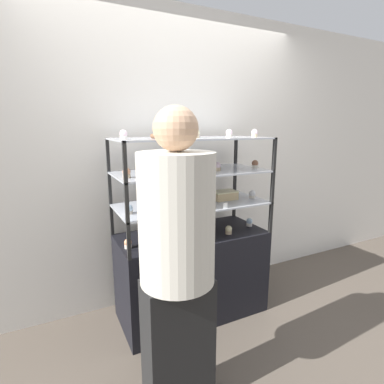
% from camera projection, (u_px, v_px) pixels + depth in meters
% --- Properties ---
extents(ground_plane, '(20.00, 20.00, 0.00)m').
position_uv_depth(ground_plane, '(192.00, 311.00, 2.63)').
color(ground_plane, brown).
extents(back_wall, '(8.00, 0.05, 2.60)m').
position_uv_depth(back_wall, '(171.00, 159.00, 2.73)').
color(back_wall, silver).
rests_on(back_wall, ground_plane).
extents(display_base, '(1.22, 0.56, 0.73)m').
position_uv_depth(display_base, '(192.00, 274.00, 2.56)').
color(display_base, black).
rests_on(display_base, ground_plane).
extents(display_riser_lower, '(1.22, 0.56, 0.26)m').
position_uv_depth(display_riser_lower, '(192.00, 205.00, 2.43)').
color(display_riser_lower, black).
rests_on(display_riser_lower, display_base).
extents(display_riser_middle, '(1.22, 0.56, 0.26)m').
position_uv_depth(display_riser_middle, '(192.00, 173.00, 2.37)').
color(display_riser_middle, black).
rests_on(display_riser_middle, display_riser_lower).
extents(display_riser_upper, '(1.22, 0.56, 0.26)m').
position_uv_depth(display_riser_upper, '(192.00, 140.00, 2.31)').
color(display_riser_upper, black).
rests_on(display_riser_upper, display_riser_middle).
extents(layer_cake_centerpiece, '(0.20, 0.20, 0.12)m').
position_uv_depth(layer_cake_centerpiece, '(185.00, 229.00, 2.40)').
color(layer_cake_centerpiece, '#DBBC84').
rests_on(layer_cake_centerpiece, display_base).
extents(sheet_cake_frosted, '(0.21, 0.14, 0.07)m').
position_uv_depth(sheet_cake_frosted, '(224.00, 195.00, 2.54)').
color(sheet_cake_frosted, '#DBBC84').
rests_on(sheet_cake_frosted, display_riser_lower).
extents(cupcake_0, '(0.05, 0.05, 0.07)m').
position_uv_depth(cupcake_0, '(128.00, 244.00, 2.18)').
color(cupcake_0, beige).
rests_on(cupcake_0, display_base).
extents(cupcake_1, '(0.05, 0.05, 0.07)m').
position_uv_depth(cupcake_1, '(167.00, 241.00, 2.23)').
color(cupcake_1, beige).
rests_on(cupcake_1, display_base).
extents(cupcake_2, '(0.05, 0.05, 0.07)m').
position_uv_depth(cupcake_2, '(229.00, 230.00, 2.46)').
color(cupcake_2, '#CCB28C').
rests_on(cupcake_2, display_base).
extents(cupcake_3, '(0.05, 0.05, 0.07)m').
position_uv_depth(cupcake_3, '(249.00, 222.00, 2.66)').
color(cupcake_3, white).
rests_on(cupcake_3, display_base).
extents(price_tag_0, '(0.04, 0.00, 0.04)m').
position_uv_depth(price_tag_0, '(158.00, 251.00, 2.08)').
color(price_tag_0, white).
rests_on(price_tag_0, display_base).
extents(cupcake_4, '(0.06, 0.06, 0.07)m').
position_uv_depth(cupcake_4, '(129.00, 210.00, 2.12)').
color(cupcake_4, beige).
rests_on(cupcake_4, display_riser_lower).
extents(cupcake_5, '(0.06, 0.06, 0.07)m').
position_uv_depth(cupcake_5, '(175.00, 205.00, 2.24)').
color(cupcake_5, '#CCB28C').
rests_on(cupcake_5, display_riser_lower).
extents(cupcake_6, '(0.06, 0.06, 0.07)m').
position_uv_depth(cupcake_6, '(252.00, 194.00, 2.59)').
color(cupcake_6, beige).
rests_on(cupcake_6, display_riser_lower).
extents(price_tag_1, '(0.04, 0.00, 0.04)m').
position_uv_depth(price_tag_1, '(225.00, 206.00, 2.26)').
color(price_tag_1, white).
rests_on(price_tag_1, display_riser_lower).
extents(cupcake_7, '(0.06, 0.06, 0.07)m').
position_uv_depth(cupcake_7, '(127.00, 173.00, 2.05)').
color(cupcake_7, '#CCB28C').
rests_on(cupcake_7, display_riser_middle).
extents(cupcake_8, '(0.06, 0.06, 0.07)m').
position_uv_depth(cupcake_8, '(172.00, 169.00, 2.22)').
color(cupcake_8, '#CCB28C').
rests_on(cupcake_8, display_riser_middle).
extents(cupcake_9, '(0.06, 0.06, 0.07)m').
position_uv_depth(cupcake_9, '(217.00, 167.00, 2.38)').
color(cupcake_9, '#CCB28C').
rests_on(cupcake_9, display_riser_middle).
extents(cupcake_10, '(0.06, 0.06, 0.07)m').
position_uv_depth(cupcake_10, '(255.00, 164.00, 2.52)').
color(cupcake_10, beige).
rests_on(cupcake_10, display_riser_middle).
extents(price_tag_2, '(0.04, 0.00, 0.04)m').
position_uv_depth(price_tag_2, '(202.00, 173.00, 2.11)').
color(price_tag_2, white).
rests_on(price_tag_2, display_riser_middle).
extents(cupcake_11, '(0.05, 0.05, 0.06)m').
position_uv_depth(cupcake_11, '(124.00, 135.00, 1.99)').
color(cupcake_11, white).
rests_on(cupcake_11, display_riser_upper).
extents(cupcake_12, '(0.05, 0.05, 0.06)m').
position_uv_depth(cupcake_12, '(161.00, 134.00, 2.12)').
color(cupcake_12, beige).
rests_on(cupcake_12, display_riser_upper).
extents(cupcake_13, '(0.05, 0.05, 0.06)m').
position_uv_depth(cupcake_13, '(196.00, 134.00, 2.26)').
color(cupcake_13, '#CCB28C').
rests_on(cupcake_13, display_riser_upper).
extents(cupcake_14, '(0.05, 0.05, 0.06)m').
position_uv_depth(cupcake_14, '(229.00, 133.00, 2.36)').
color(cupcake_14, beige).
rests_on(cupcake_14, display_riser_upper).
extents(cupcake_15, '(0.05, 0.05, 0.06)m').
position_uv_depth(cupcake_15, '(255.00, 133.00, 2.47)').
color(cupcake_15, '#CCB28C').
rests_on(cupcake_15, display_riser_upper).
extents(price_tag_3, '(0.04, 0.00, 0.04)m').
position_uv_depth(price_tag_3, '(194.00, 136.00, 2.03)').
color(price_tag_3, white).
rests_on(price_tag_3, display_riser_upper).
extents(donut_glazed, '(0.13, 0.13, 0.03)m').
position_uv_depth(donut_glazed, '(159.00, 136.00, 2.20)').
color(donut_glazed, brown).
rests_on(donut_glazed, display_riser_upper).
extents(customer_figure, '(0.40, 0.40, 1.69)m').
position_uv_depth(customer_figure, '(177.00, 260.00, 1.58)').
color(customer_figure, black).
rests_on(customer_figure, ground_plane).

